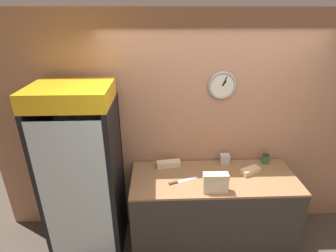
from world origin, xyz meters
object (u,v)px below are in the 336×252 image
(sandwich_stack_bottom, at_px, (215,188))
(sandwich_stack_middle, at_px, (215,183))
(beverage_cooler, at_px, (83,164))
(sandwich_stack_top, at_px, (216,177))
(sandwich_flat_right, at_px, (250,171))
(condiment_jar, at_px, (266,159))
(sandwich_flat_left, at_px, (168,164))
(chefs_knife, at_px, (179,181))
(napkin_dispenser, at_px, (225,159))

(sandwich_stack_bottom, height_order, sandwich_stack_middle, sandwich_stack_middle)
(beverage_cooler, xyz_separation_m, sandwich_stack_top, (1.41, -0.31, 0.01))
(beverage_cooler, distance_m, sandwich_flat_right, 1.89)
(sandwich_stack_middle, height_order, condiment_jar, sandwich_stack_middle)
(sandwich_flat_left, bearing_deg, chefs_knife, -71.58)
(beverage_cooler, distance_m, sandwich_flat_left, 0.98)
(chefs_knife, bearing_deg, sandwich_stack_top, -25.71)
(sandwich_flat_right, bearing_deg, beverage_cooler, 179.98)
(sandwich_stack_bottom, bearing_deg, sandwich_flat_right, 33.01)
(sandwich_stack_middle, relative_size, condiment_jar, 2.22)
(sandwich_stack_bottom, distance_m, sandwich_stack_top, 0.14)
(sandwich_stack_top, xyz_separation_m, napkin_dispenser, (0.23, 0.54, -0.12))
(sandwich_stack_bottom, height_order, condiment_jar, condiment_jar)
(napkin_dispenser, bearing_deg, sandwich_flat_left, -175.81)
(sandwich_flat_left, distance_m, chefs_knife, 0.34)
(sandwich_stack_top, bearing_deg, sandwich_flat_right, 33.01)
(sandwich_flat_right, bearing_deg, napkin_dispenser, 136.84)
(sandwich_flat_left, relative_size, napkin_dispenser, 2.43)
(sandwich_stack_middle, distance_m, chefs_knife, 0.41)
(sandwich_stack_bottom, distance_m, chefs_knife, 0.40)
(sandwich_flat_left, xyz_separation_m, chefs_knife, (0.11, -0.32, -0.03))
(sandwich_stack_top, bearing_deg, sandwich_stack_middle, 0.00)
(chefs_knife, bearing_deg, sandwich_flat_left, 108.42)
(sandwich_stack_top, height_order, chefs_knife, sandwich_stack_top)
(condiment_jar, height_order, napkin_dispenser, napkin_dispenser)
(sandwich_flat_right, distance_m, condiment_jar, 0.34)
(sandwich_flat_left, xyz_separation_m, condiment_jar, (1.20, 0.04, 0.02))
(sandwich_stack_top, bearing_deg, sandwich_flat_left, 133.42)
(sandwich_flat_right, bearing_deg, sandwich_stack_middle, -146.99)
(sandwich_stack_middle, distance_m, condiment_jar, 0.90)
(sandwich_stack_bottom, height_order, sandwich_flat_left, sandwich_flat_left)
(chefs_knife, bearing_deg, sandwich_stack_middle, -25.71)
(beverage_cooler, bearing_deg, napkin_dispenser, 7.98)
(chefs_knife, bearing_deg, beverage_cooler, 172.55)
(beverage_cooler, xyz_separation_m, napkin_dispenser, (1.64, 0.23, -0.11))
(sandwich_stack_bottom, xyz_separation_m, condiment_jar, (0.73, 0.52, 0.02))
(sandwich_stack_top, xyz_separation_m, sandwich_flat_right, (0.48, 0.31, -0.15))
(beverage_cooler, height_order, sandwich_stack_middle, beverage_cooler)
(condiment_jar, bearing_deg, sandwich_stack_bottom, -144.39)
(beverage_cooler, height_order, sandwich_stack_bottom, beverage_cooler)
(beverage_cooler, distance_m, sandwich_stack_bottom, 1.45)
(sandwich_stack_top, height_order, condiment_jar, sandwich_stack_top)
(sandwich_stack_middle, bearing_deg, sandwich_stack_bottom, 180.00)
(sandwich_stack_bottom, bearing_deg, sandwich_stack_middle, 0.00)
(beverage_cooler, bearing_deg, sandwich_stack_bottom, -12.38)
(sandwich_stack_middle, bearing_deg, chefs_knife, 154.29)
(sandwich_flat_right, height_order, napkin_dispenser, napkin_dispenser)
(sandwich_stack_bottom, relative_size, sandwich_flat_right, 1.02)
(sandwich_flat_left, relative_size, condiment_jar, 2.48)
(chefs_knife, bearing_deg, sandwich_stack_bottom, -25.71)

